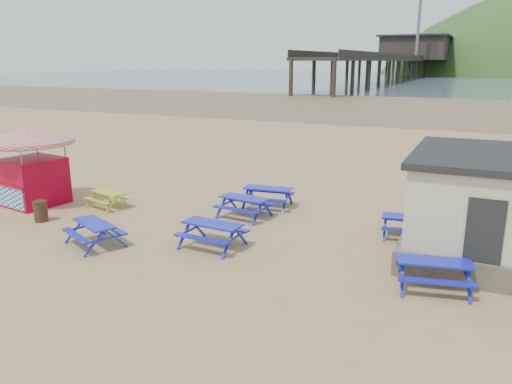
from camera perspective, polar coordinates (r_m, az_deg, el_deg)
The scene contains 13 objects.
ground at distance 18.09m, azimuth -5.58°, elevation -3.74°, with size 400.00×400.00×0.00m, color tan.
wet_sand at distance 70.54m, azimuth 17.84°, elevation 9.42°, with size 400.00×400.00×0.00m, color brown.
sea at distance 185.06m, azimuth 22.60°, elevation 11.90°, with size 400.00×400.00×0.00m, color #455663.
picnic_table_blue_a at distance 20.09m, azimuth 1.35°, elevation -0.61°, with size 2.07×1.74×0.80m.
picnic_table_blue_b at distance 18.76m, azimuth -1.36°, elevation -1.75°, with size 2.00×1.69×0.78m.
picnic_table_blue_c at distance 17.41m, azimuth 17.01°, elevation -3.83°, with size 1.93×1.64×0.73m.
picnic_table_blue_d at distance 16.77m, azimuth -17.94°, elevation -4.56°, with size 2.24×2.07×0.75m.
picnic_table_blue_e at distance 15.86m, azimuth -5.01°, elevation -4.90°, with size 2.00×1.65×0.80m.
picnic_table_blue_f at distance 13.80m, azimuth 19.63°, elevation -8.88°, with size 2.11×1.84×0.77m.
picnic_table_yellow at distance 20.90m, azimuth -16.57°, elevation -0.84°, with size 1.78×1.56×0.64m.
ice_cream_kiosk at distance 22.12m, azimuth -24.42°, elevation 3.85°, with size 4.14×4.14×3.23m.
litter_bin at distance 19.92m, azimuth -23.40°, elevation -2.00°, with size 0.53×0.53×0.77m.
pier at distance 194.84m, azimuth 17.46°, elevation 14.04°, with size 24.00×220.00×39.29m.
Camera 1 is at (8.76, -14.76, 5.72)m, focal length 35.00 mm.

